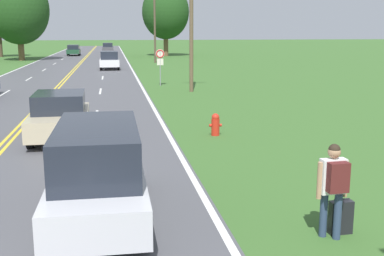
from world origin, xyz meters
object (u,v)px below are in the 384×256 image
Objects in this scene: hitchhiker_person at (334,182)px; car_dark_green_suv_receding at (74,50)px; fire_hydrant at (215,124)px; tree_left_verge at (18,10)px; car_champagne_sedan_approaching at (60,116)px; traffic_sign at (160,58)px; suitcase at (341,217)px; tree_mid_treeline at (166,12)px; car_dark_grey_sedan_distant at (108,47)px; car_silver_van_nearest at (98,170)px; car_white_suv_mid_far at (109,60)px.

car_dark_green_suv_receding is (-9.52, 68.92, -0.20)m from hitchhiker_person.
fire_hydrant is 0.08× the size of tree_left_verge.
traffic_sign is at bearing 160.77° from car_champagne_sedan_approaching.
fire_hydrant is 0.32× the size of traffic_sign.
car_champagne_sedan_approaching is at bearing 29.83° from suitcase.
fire_hydrant is at bearing -88.78° from traffic_sign.
car_champagne_sedan_approaching is at bearing -100.17° from tree_mid_treeline.
car_champagne_sedan_approaching is (-5.97, 9.28, 0.49)m from suitcase.
car_champagne_sedan_approaching is at bearing -0.30° from car_dark_grey_sedan_distant.
tree_left_verge is 48.98m from car_champagne_sedan_approaching.
car_champagne_sedan_approaching is at bearing -168.60° from car_silver_van_nearest.
car_white_suv_mid_far is (-8.38, -24.84, -5.54)m from tree_mid_treeline.
suitcase is at bearing 5.85° from car_white_suv_mid_far.
traffic_sign is at bearing -168.69° from car_dark_green_suv_receding.
suitcase is at bearing -88.11° from traffic_sign.
car_dark_green_suv_receding is at bearing -177.58° from car_champagne_sedan_approaching.
tree_mid_treeline reaches higher than traffic_sign.
suitcase is 11.05m from car_champagne_sedan_approaching.
traffic_sign is (-0.83, 25.13, 1.56)m from suitcase.
car_dark_green_suv_receding is 13.98m from car_dark_grey_sedan_distant.
car_white_suv_mid_far is at bearing -169.37° from car_dark_green_suv_receding.
car_dark_grey_sedan_distant is at bearing -179.56° from car_silver_van_nearest.
suitcase is at bearing -86.89° from fire_hydrant.
traffic_sign reaches higher than car_white_suv_mid_far.
traffic_sign is 0.23× the size of tree_left_verge.
car_white_suv_mid_far reaches higher than car_champagne_sedan_approaching.
traffic_sign is at bearing -96.97° from tree_mid_treeline.
hitchhiker_person reaches higher than fire_hydrant.
suitcase is at bearing -172.20° from car_dark_green_suv_receding.
car_dark_grey_sedan_distant is (-4.19, 72.94, 0.40)m from fire_hydrant.
fire_hydrant is at bearing 6.68° from car_white_suv_mid_far.
car_silver_van_nearest is 7.86m from car_champagne_sedan_approaching.
traffic_sign is 40.66m from tree_mid_treeline.
tree_left_verge is at bearing -157.17° from tree_mid_treeline.
car_white_suv_mid_far reaches higher than car_dark_green_suv_receding.
tree_mid_treeline is (4.90, 40.10, 4.60)m from traffic_sign.
tree_mid_treeline reaches higher than car_white_suv_mid_far.
tree_left_verge is at bearing 107.25° from fire_hydrant.
tree_left_verge is 14.12m from car_dark_green_suv_receding.
car_silver_van_nearest is (-4.45, 1.57, 0.67)m from suitcase.
car_silver_van_nearest is at bearing -78.78° from tree_left_verge.
hitchhiker_person is at bearing 67.58° from car_silver_van_nearest.
car_dark_grey_sedan_distant is at bearing -21.76° from car_dark_green_suv_receding.
car_dark_green_suv_receding is at bearing -20.73° from car_dark_grey_sedan_distant.
hitchhiker_person is 0.41× the size of car_champagne_sedan_approaching.
car_white_suv_mid_far is 28.87m from car_dark_green_suv_receding.
hitchhiker_person is 40.78m from car_white_suv_mid_far.
fire_hydrant reaches higher than suitcase.
car_dark_grey_sedan_distant is at bearing 0.17° from hitchhiker_person.
tree_mid_treeline is at bearing 172.66° from car_silver_van_nearest.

